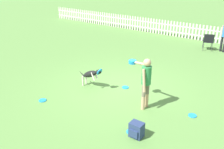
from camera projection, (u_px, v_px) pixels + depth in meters
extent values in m
plane|color=#5B8C42|center=(119.00, 88.00, 8.80)|extent=(240.00, 240.00, 0.00)
cylinder|color=tan|center=(143.00, 103.00, 7.40)|extent=(0.11, 0.11, 0.44)
cylinder|color=#7A705B|center=(144.00, 91.00, 7.24)|extent=(0.12, 0.12, 0.36)
cylinder|color=tan|center=(147.00, 100.00, 7.54)|extent=(0.11, 0.11, 0.44)
cylinder|color=#7A705B|center=(147.00, 88.00, 7.38)|extent=(0.12, 0.12, 0.36)
cylinder|color=#2D8447|center=(146.00, 75.00, 7.13)|extent=(0.30, 0.30, 0.55)
sphere|color=tan|center=(147.00, 63.00, 6.98)|extent=(0.22, 0.22, 0.22)
cylinder|color=tan|center=(144.00, 81.00, 6.99)|extent=(0.20, 0.18, 0.67)
cylinder|color=tan|center=(141.00, 64.00, 7.38)|extent=(0.67, 0.19, 0.14)
cylinder|color=#1E8CD8|center=(132.00, 63.00, 7.62)|extent=(0.24, 0.24, 0.02)
cylinder|color=#1E8CD8|center=(132.00, 62.00, 7.61)|extent=(0.24, 0.24, 0.02)
cylinder|color=#1E8CD8|center=(132.00, 61.00, 7.60)|extent=(0.24, 0.24, 0.02)
cylinder|color=#1E8CD8|center=(132.00, 61.00, 7.59)|extent=(0.24, 0.24, 0.02)
ellipsoid|color=black|center=(90.00, 74.00, 8.66)|extent=(0.69, 0.28, 0.47)
ellipsoid|color=silver|center=(90.00, 75.00, 8.67)|extent=(0.36, 0.16, 0.22)
sphere|color=black|center=(98.00, 72.00, 8.37)|extent=(0.15, 0.15, 0.15)
cone|color=black|center=(100.00, 72.00, 8.32)|extent=(0.14, 0.09, 0.12)
cylinder|color=#1E8CD8|center=(100.00, 72.00, 8.32)|extent=(0.13, 0.24, 0.22)
cone|color=black|center=(98.00, 70.00, 8.39)|extent=(0.05, 0.05, 0.07)
cone|color=black|center=(97.00, 71.00, 8.33)|extent=(0.05, 0.05, 0.07)
cylinder|color=silver|center=(86.00, 79.00, 9.01)|extent=(0.06, 0.06, 0.37)
cylinder|color=silver|center=(83.00, 81.00, 8.89)|extent=(0.06, 0.06, 0.37)
cylinder|color=silver|center=(96.00, 75.00, 8.60)|extent=(0.17, 0.06, 0.29)
cylinder|color=silver|center=(93.00, 76.00, 8.49)|extent=(0.17, 0.06, 0.29)
cone|color=black|center=(82.00, 74.00, 8.94)|extent=(0.31, 0.07, 0.21)
cylinder|color=#1E8CD8|center=(43.00, 100.00, 7.95)|extent=(0.24, 0.24, 0.02)
cylinder|color=#1E8CD8|center=(192.00, 116.00, 7.13)|extent=(0.24, 0.24, 0.02)
cylinder|color=#1E8CD8|center=(131.00, 132.00, 6.44)|extent=(0.24, 0.24, 0.02)
cylinder|color=#1E8CD8|center=(125.00, 87.00, 8.80)|extent=(0.24, 0.24, 0.02)
cube|color=navy|center=(137.00, 130.00, 6.20)|extent=(0.33, 0.26, 0.40)
cube|color=navy|center=(133.00, 134.00, 6.11)|extent=(0.23, 0.04, 0.20)
cube|color=silver|center=(194.00, 35.00, 14.49)|extent=(22.46, 0.04, 0.06)
cube|color=silver|center=(195.00, 28.00, 14.34)|extent=(22.46, 0.04, 0.06)
cube|color=silver|center=(59.00, 13.00, 20.35)|extent=(0.09, 0.02, 0.91)
cube|color=silver|center=(61.00, 13.00, 20.24)|extent=(0.09, 0.02, 0.91)
cube|color=silver|center=(63.00, 13.00, 20.14)|extent=(0.09, 0.02, 0.91)
cube|color=silver|center=(65.00, 13.00, 20.04)|extent=(0.09, 0.02, 0.91)
cube|color=silver|center=(66.00, 14.00, 19.93)|extent=(0.09, 0.02, 0.91)
cube|color=silver|center=(68.00, 14.00, 19.83)|extent=(0.09, 0.02, 0.91)
cube|color=silver|center=(70.00, 14.00, 19.73)|extent=(0.09, 0.02, 0.91)
cube|color=silver|center=(72.00, 14.00, 19.63)|extent=(0.09, 0.02, 0.91)
cube|color=silver|center=(73.00, 15.00, 19.52)|extent=(0.09, 0.02, 0.91)
cube|color=silver|center=(75.00, 15.00, 19.42)|extent=(0.09, 0.02, 0.91)
cube|color=silver|center=(77.00, 15.00, 19.32)|extent=(0.09, 0.02, 0.91)
cube|color=silver|center=(79.00, 15.00, 19.21)|extent=(0.09, 0.02, 0.91)
cube|color=silver|center=(81.00, 16.00, 19.11)|extent=(0.09, 0.02, 0.91)
cube|color=silver|center=(83.00, 16.00, 19.01)|extent=(0.09, 0.02, 0.91)
cube|color=silver|center=(84.00, 16.00, 18.90)|extent=(0.09, 0.02, 0.91)
cube|color=silver|center=(86.00, 16.00, 18.80)|extent=(0.09, 0.02, 0.91)
cube|color=silver|center=(88.00, 17.00, 18.70)|extent=(0.09, 0.02, 0.91)
cube|color=silver|center=(90.00, 17.00, 18.59)|extent=(0.09, 0.02, 0.91)
cube|color=silver|center=(92.00, 17.00, 18.49)|extent=(0.09, 0.02, 0.91)
cube|color=silver|center=(94.00, 18.00, 18.39)|extent=(0.09, 0.02, 0.91)
cube|color=silver|center=(96.00, 18.00, 18.29)|extent=(0.09, 0.02, 0.91)
cube|color=silver|center=(99.00, 18.00, 18.18)|extent=(0.09, 0.02, 0.91)
cube|color=silver|center=(101.00, 18.00, 18.08)|extent=(0.09, 0.02, 0.91)
cube|color=silver|center=(103.00, 19.00, 17.98)|extent=(0.09, 0.02, 0.91)
cube|color=silver|center=(105.00, 19.00, 17.87)|extent=(0.09, 0.02, 0.91)
cube|color=silver|center=(107.00, 19.00, 17.77)|extent=(0.09, 0.02, 0.91)
cube|color=silver|center=(109.00, 20.00, 17.67)|extent=(0.09, 0.02, 0.91)
cube|color=silver|center=(111.00, 20.00, 17.56)|extent=(0.09, 0.02, 0.91)
cube|color=silver|center=(114.00, 20.00, 17.46)|extent=(0.09, 0.02, 0.91)
cube|color=silver|center=(116.00, 21.00, 17.36)|extent=(0.09, 0.02, 0.91)
cube|color=silver|center=(118.00, 21.00, 17.25)|extent=(0.09, 0.02, 0.91)
cube|color=silver|center=(121.00, 21.00, 17.15)|extent=(0.09, 0.02, 0.91)
cube|color=silver|center=(123.00, 22.00, 17.05)|extent=(0.09, 0.02, 0.91)
cube|color=silver|center=(125.00, 22.00, 16.95)|extent=(0.09, 0.02, 0.91)
cube|color=silver|center=(128.00, 22.00, 16.84)|extent=(0.09, 0.02, 0.91)
cube|color=silver|center=(130.00, 23.00, 16.74)|extent=(0.09, 0.02, 0.91)
cube|color=silver|center=(133.00, 23.00, 16.64)|extent=(0.09, 0.02, 0.91)
cube|color=silver|center=(135.00, 23.00, 16.53)|extent=(0.09, 0.02, 0.91)
cube|color=silver|center=(138.00, 24.00, 16.43)|extent=(0.09, 0.02, 0.91)
cube|color=silver|center=(140.00, 24.00, 16.33)|extent=(0.09, 0.02, 0.91)
cube|color=silver|center=(143.00, 24.00, 16.22)|extent=(0.09, 0.02, 0.91)
cube|color=silver|center=(145.00, 25.00, 16.12)|extent=(0.09, 0.02, 0.91)
cube|color=silver|center=(148.00, 25.00, 16.02)|extent=(0.09, 0.02, 0.91)
cube|color=silver|center=(151.00, 26.00, 15.91)|extent=(0.09, 0.02, 0.91)
cube|color=silver|center=(154.00, 26.00, 15.81)|extent=(0.09, 0.02, 0.91)
cube|color=silver|center=(156.00, 26.00, 15.71)|extent=(0.09, 0.02, 0.91)
cube|color=silver|center=(159.00, 27.00, 15.61)|extent=(0.09, 0.02, 0.91)
cube|color=silver|center=(162.00, 27.00, 15.50)|extent=(0.09, 0.02, 0.91)
cube|color=silver|center=(165.00, 28.00, 15.40)|extent=(0.09, 0.02, 0.91)
cube|color=silver|center=(168.00, 28.00, 15.30)|extent=(0.09, 0.02, 0.91)
cube|color=silver|center=(171.00, 28.00, 15.19)|extent=(0.09, 0.02, 0.91)
cube|color=silver|center=(174.00, 29.00, 15.09)|extent=(0.09, 0.02, 0.91)
cube|color=silver|center=(177.00, 29.00, 14.99)|extent=(0.09, 0.02, 0.91)
cube|color=silver|center=(180.00, 30.00, 14.88)|extent=(0.09, 0.02, 0.91)
cube|color=silver|center=(183.00, 30.00, 14.78)|extent=(0.09, 0.02, 0.91)
cube|color=silver|center=(186.00, 31.00, 14.68)|extent=(0.09, 0.02, 0.91)
cube|color=silver|center=(189.00, 31.00, 14.58)|extent=(0.09, 0.02, 0.91)
cube|color=silver|center=(193.00, 32.00, 14.47)|extent=(0.09, 0.02, 0.91)
cube|color=silver|center=(196.00, 32.00, 14.37)|extent=(0.09, 0.02, 0.91)
cube|color=silver|center=(199.00, 32.00, 14.27)|extent=(0.09, 0.02, 0.91)
cube|color=silver|center=(203.00, 33.00, 14.16)|extent=(0.09, 0.02, 0.91)
cube|color=silver|center=(206.00, 33.00, 14.06)|extent=(0.09, 0.02, 0.91)
cube|color=silver|center=(210.00, 34.00, 13.96)|extent=(0.09, 0.02, 0.91)
cube|color=silver|center=(213.00, 34.00, 13.85)|extent=(0.09, 0.02, 0.91)
cube|color=silver|center=(217.00, 35.00, 13.75)|extent=(0.09, 0.02, 0.91)
cube|color=silver|center=(221.00, 35.00, 13.65)|extent=(0.09, 0.02, 0.91)
cube|color=silver|center=(224.00, 36.00, 13.54)|extent=(0.09, 0.02, 0.91)
cylinder|color=#333338|center=(211.00, 45.00, 12.83)|extent=(0.02, 0.02, 0.44)
cylinder|color=#333338|center=(203.00, 44.00, 12.94)|extent=(0.02, 0.02, 0.44)
cylinder|color=#333338|center=(212.00, 47.00, 12.47)|extent=(0.02, 0.02, 0.44)
cylinder|color=#333338|center=(203.00, 46.00, 12.57)|extent=(0.02, 0.02, 0.44)
cube|color=black|center=(208.00, 41.00, 12.61)|extent=(0.62, 0.62, 0.03)
cube|color=black|center=(209.00, 38.00, 12.34)|extent=(0.49, 0.25, 0.42)
cylinder|color=black|center=(221.00, 44.00, 12.44)|extent=(0.11, 0.11, 0.77)
cylinder|color=tan|center=(222.00, 31.00, 12.25)|extent=(0.08, 0.08, 0.54)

